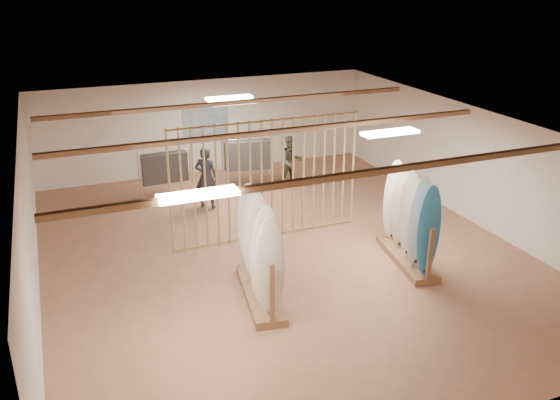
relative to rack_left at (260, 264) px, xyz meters
name	(u,v)px	position (x,y,z in m)	size (l,w,h in m)	color
floor	(280,250)	(1.10, 1.74, -0.72)	(12.00, 12.00, 0.00)	#A56C4F
ceiling	(280,127)	(1.10, 1.74, 2.08)	(12.00, 12.00, 0.00)	gray
wall_back	(206,126)	(1.10, 7.74, 0.68)	(12.00, 12.00, 0.00)	white
wall_front	(457,346)	(1.10, -4.26, 0.68)	(12.00, 12.00, 0.00)	white
wall_left	(28,227)	(-3.90, 1.74, 0.68)	(12.00, 12.00, 0.00)	white
wall_right	(471,164)	(6.10, 1.74, 0.68)	(12.00, 12.00, 0.00)	white
ceiling_slats	(280,131)	(1.10, 1.74, 2.00)	(9.50, 6.12, 0.10)	#8F6541
light_panels	(280,130)	(1.10, 1.74, 2.02)	(1.20, 0.35, 0.06)	white
bamboo_partition	(267,180)	(1.10, 2.54, 0.68)	(4.45, 0.05, 2.78)	tan
poster	(206,120)	(1.10, 7.72, 0.88)	(1.40, 0.03, 0.90)	#2E63A1
rack_left	(260,264)	(0.00, 0.00, 0.00)	(0.91, 2.27, 2.10)	#8F6541
rack_right	(409,232)	(3.41, 0.22, -0.03)	(0.91, 2.19, 2.02)	#8F6541
clothing_rack_a	(164,168)	(-0.59, 5.75, 0.19)	(1.31, 0.39, 1.40)	silver
clothing_rack_b	(247,155)	(1.78, 5.89, 0.24)	(1.36, 0.54, 1.47)	silver
shopper_a	(206,173)	(0.29, 4.81, 0.22)	(0.68, 0.46, 1.86)	#26282E
shopper_b	(292,158)	(2.94, 5.43, 0.13)	(0.82, 0.64, 1.69)	#3F3E31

